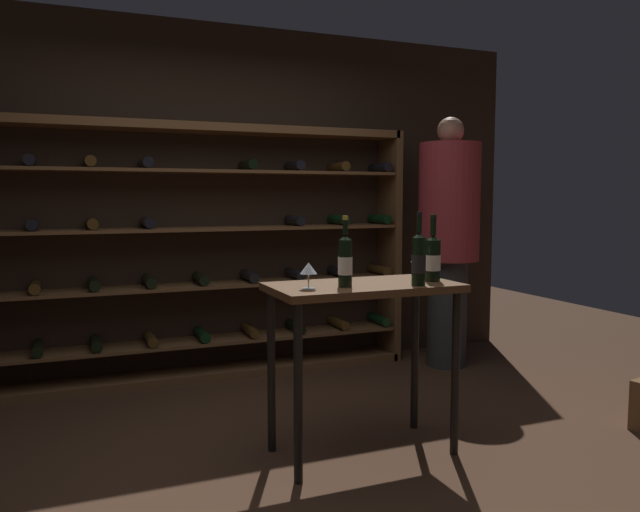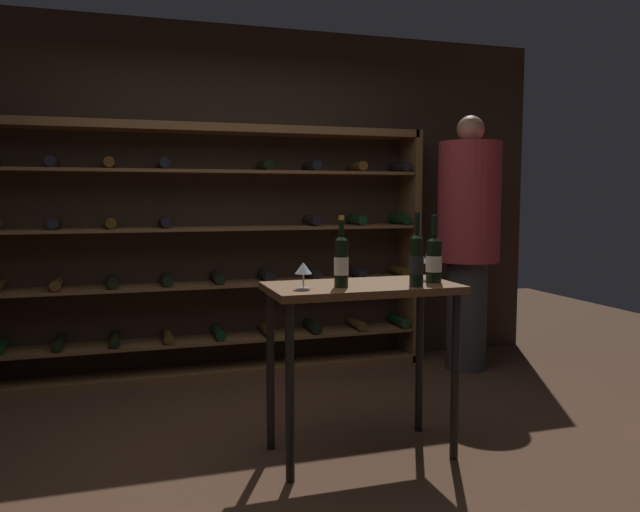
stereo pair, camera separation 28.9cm
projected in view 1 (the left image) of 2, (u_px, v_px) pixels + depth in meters
The scene contains 10 objects.
ground_plane at pixel (305, 463), 3.25m from camera, with size 9.93×9.93×0.00m, color #472D1E.
back_wall at pixel (215, 200), 4.93m from camera, with size 5.28×0.10×2.71m, color #332319.
wine_rack at pixel (200, 254), 4.71m from camera, with size 3.30×0.32×1.92m.
tasting_table at pixel (363, 309), 3.31m from camera, with size 0.99×0.51×0.92m.
person_host_in_suit at pixel (449, 231), 5.03m from camera, with size 0.49×0.49×2.01m.
wine_bottle_gold_foil at pixel (345, 261), 3.17m from camera, with size 0.07×0.07×0.36m.
wine_bottle_green_slim at pixel (433, 258), 3.38m from camera, with size 0.09×0.09×0.36m.
wine_bottle_black_capsule at pixel (419, 259), 3.22m from camera, with size 0.07×0.07×0.38m.
wine_glass_stemmed_left at pixel (418, 257), 3.48m from camera, with size 0.08×0.08×0.17m.
wine_glass_stemmed_right at pixel (309, 269), 3.10m from camera, with size 0.09×0.09×0.13m.
Camera 1 is at (-1.12, -2.92, 1.38)m, focal length 35.08 mm.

